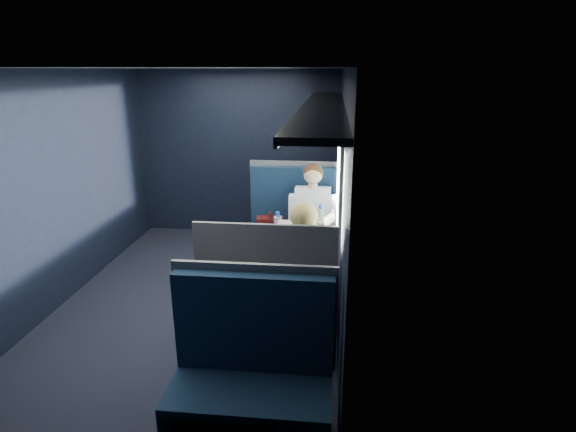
# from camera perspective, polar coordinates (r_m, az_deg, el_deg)

# --- Properties ---
(ground) EXTENTS (2.80, 4.20, 0.01)m
(ground) POSITION_cam_1_polar(r_m,az_deg,el_deg) (4.85, -10.81, -10.43)
(ground) COLOR black
(room_shell) EXTENTS (3.00, 4.40, 2.40)m
(room_shell) POSITION_cam_1_polar(r_m,az_deg,el_deg) (4.34, -11.67, 6.99)
(room_shell) COLOR black
(room_shell) RESTS_ON ground
(table) EXTENTS (0.62, 1.00, 0.74)m
(table) POSITION_cam_1_polar(r_m,az_deg,el_deg) (4.39, 1.72, -3.61)
(table) COLOR #54565E
(table) RESTS_ON ground
(seat_bay_near) EXTENTS (1.04, 0.62, 1.26)m
(seat_bay_near) POSITION_cam_1_polar(r_m,az_deg,el_deg) (5.30, 0.32, -2.50)
(seat_bay_near) COLOR #0B1C33
(seat_bay_near) RESTS_ON ground
(seat_bay_far) EXTENTS (1.04, 0.62, 1.26)m
(seat_bay_far) POSITION_cam_1_polar(r_m,az_deg,el_deg) (3.73, -2.16, -12.04)
(seat_bay_far) COLOR #0B1C33
(seat_bay_far) RESTS_ON ground
(seat_row_front) EXTENTS (1.04, 0.51, 1.16)m
(seat_row_front) POSITION_cam_1_polar(r_m,az_deg,el_deg) (6.18, 1.22, 0.43)
(seat_row_front) COLOR #0B1C33
(seat_row_front) RESTS_ON ground
(seat_row_back) EXTENTS (1.04, 0.51, 1.16)m
(seat_row_back) POSITION_cam_1_polar(r_m,az_deg,el_deg) (2.99, -4.74, -20.99)
(seat_row_back) COLOR #0B1C33
(seat_row_back) RESTS_ON ground
(man) EXTENTS (0.53, 0.56, 1.32)m
(man) POSITION_cam_1_polar(r_m,az_deg,el_deg) (5.02, 3.07, -0.10)
(man) COLOR black
(man) RESTS_ON ground
(woman) EXTENTS (0.53, 0.56, 1.32)m
(woman) POSITION_cam_1_polar(r_m,az_deg,el_deg) (3.71, 1.98, -6.75)
(woman) COLOR black
(woman) RESTS_ON ground
(papers) EXTENTS (0.61, 0.80, 0.01)m
(papers) POSITION_cam_1_polar(r_m,az_deg,el_deg) (4.33, 0.41, -2.78)
(papers) COLOR white
(papers) RESTS_ON table
(laptop) EXTENTS (0.32, 0.36, 0.23)m
(laptop) POSITION_cam_1_polar(r_m,az_deg,el_deg) (4.38, 4.58, -1.79)
(laptop) COLOR silver
(laptop) RESTS_ON table
(bottle_small) EXTENTS (0.07, 0.07, 0.24)m
(bottle_small) POSITION_cam_1_polar(r_m,az_deg,el_deg) (4.60, 4.11, -0.18)
(bottle_small) COLOR silver
(bottle_small) RESTS_ON table
(cup) EXTENTS (0.06, 0.06, 0.08)m
(cup) POSITION_cam_1_polar(r_m,az_deg,el_deg) (4.68, 5.58, -0.77)
(cup) COLOR white
(cup) RESTS_ON table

